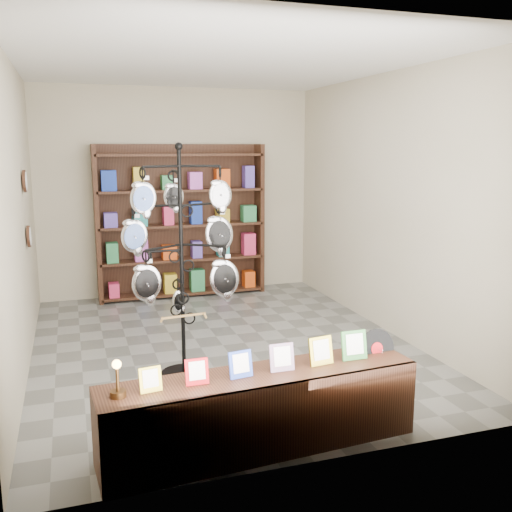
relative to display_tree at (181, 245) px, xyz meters
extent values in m
plane|color=slate|center=(0.57, 0.70, -1.27)|extent=(5.00, 5.00, 0.00)
plane|color=#BDB298|center=(0.57, 3.20, 0.23)|extent=(4.00, 0.00, 4.00)
plane|color=#BDB298|center=(0.57, -1.80, 0.23)|extent=(4.00, 0.00, 4.00)
plane|color=#BDB298|center=(-1.43, 0.70, 0.23)|extent=(0.00, 5.00, 5.00)
plane|color=#BDB298|center=(2.57, 0.70, 0.23)|extent=(0.00, 5.00, 5.00)
plane|color=white|center=(0.57, 0.70, 1.73)|extent=(5.00, 5.00, 0.00)
cylinder|color=black|center=(0.00, 0.00, -1.26)|extent=(0.45, 0.45, 0.03)
cylinder|color=black|center=(0.00, 0.00, -0.20)|extent=(0.04, 0.04, 2.15)
sphere|color=black|center=(0.00, 0.00, 0.89)|extent=(0.07, 0.07, 0.07)
ellipsoid|color=silver|center=(0.00, 0.23, -0.60)|extent=(0.11, 0.04, 0.22)
cube|color=#A28043|center=(-0.05, -0.30, -0.59)|extent=(0.41, 0.06, 0.04)
cube|color=black|center=(0.28, -1.50, -0.99)|extent=(2.36, 0.64, 0.57)
cube|color=gold|center=(-0.52, -1.56, -0.62)|extent=(0.15, 0.06, 0.17)
cube|color=red|center=(-0.20, -1.54, -0.61)|extent=(0.16, 0.07, 0.18)
cube|color=#263FA5|center=(0.12, -1.52, -0.61)|extent=(0.17, 0.07, 0.19)
cube|color=#E54C33|center=(0.43, -1.49, -0.60)|extent=(0.18, 0.07, 0.20)
cube|color=gold|center=(0.75, -1.47, -0.60)|extent=(0.19, 0.07, 0.21)
cube|color=#337233|center=(1.04, -1.45, -0.59)|extent=(0.21, 0.08, 0.22)
cylinder|color=black|center=(1.28, -1.38, -0.67)|extent=(0.32, 0.09, 0.31)
cylinder|color=red|center=(1.28, -1.38, -0.67)|extent=(0.11, 0.04, 0.11)
cylinder|color=#482D14|center=(-0.73, -1.58, -0.68)|extent=(0.11, 0.11, 0.04)
cylinder|color=#482D14|center=(-0.73, -1.58, -0.58)|extent=(0.02, 0.02, 0.15)
sphere|color=#FFBF59|center=(-0.73, -1.58, -0.48)|extent=(0.06, 0.06, 0.06)
cube|color=black|center=(0.57, 3.14, -0.17)|extent=(2.40, 0.04, 2.20)
cube|color=black|center=(-0.61, 2.98, -0.17)|extent=(0.06, 0.36, 2.20)
cube|color=black|center=(1.75, 2.98, -0.17)|extent=(0.06, 0.36, 2.20)
cube|color=black|center=(0.57, 2.98, -1.22)|extent=(2.36, 0.36, 0.04)
cube|color=black|center=(0.57, 2.98, -0.72)|extent=(2.36, 0.36, 0.03)
cube|color=black|center=(0.57, 2.98, -0.22)|extent=(2.36, 0.36, 0.04)
cube|color=black|center=(0.57, 2.98, 0.28)|extent=(2.36, 0.36, 0.04)
cube|color=black|center=(0.57, 2.98, 0.78)|extent=(2.36, 0.36, 0.04)
cylinder|color=black|center=(-1.40, 1.50, 0.53)|extent=(0.03, 0.24, 0.24)
cylinder|color=black|center=(-1.40, 1.50, -0.07)|extent=(0.03, 0.24, 0.24)
camera|label=1|loc=(-0.95, -5.13, 0.89)|focal=40.00mm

